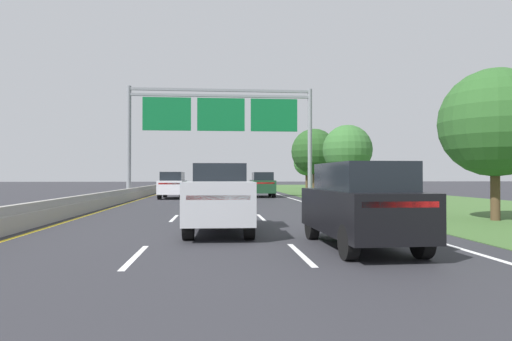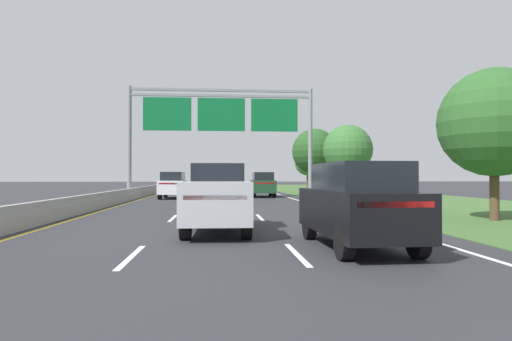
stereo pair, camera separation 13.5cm
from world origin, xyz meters
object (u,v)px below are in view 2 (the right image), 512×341
Objects in this scene: overhead_sign_gantry at (221,119)px; roadside_tree_near at (494,123)px; car_white_left_lane_suv at (173,185)px; pickup_truck_silver at (218,198)px; car_black_right_lane_suv at (357,204)px; car_darkgreen_right_lane_suv at (263,184)px; roadside_tree_mid at (348,150)px; roadside_tree_far at (315,152)px; car_blue_centre_lane_sedan at (216,191)px; roadside_tree_distant at (308,162)px; car_navy_centre_lane_sedan at (217,186)px.

overhead_sign_gantry is 2.47× the size of roadside_tree_near.
overhead_sign_gantry is 6.55m from car_white_left_lane_suv.
pickup_truck_silver is (-0.26, -21.75, -5.33)m from overhead_sign_gantry.
car_darkgreen_right_lane_suv is (0.36, 27.14, 0.00)m from car_black_right_lane_suv.
car_black_right_lane_suv is at bearing -106.00° from roadside_tree_mid.
car_black_right_lane_suv is 0.71× the size of roadside_tree_far.
roadside_tree_distant is (12.80, 33.02, 2.90)m from car_blue_centre_lane_sedan.
car_blue_centre_lane_sedan is 35.53m from roadside_tree_distant.
roadside_tree_far is at bearing -99.07° from roadside_tree_distant.
roadside_tree_far is at bearing 92.10° from roadside_tree_near.
pickup_truck_silver is 1.15× the size of car_darkgreen_right_lane_suv.
car_black_right_lane_suv is 23.75m from roadside_tree_mid.
roadside_tree_near is at bearing -52.84° from car_black_right_lane_suv.
roadside_tree_distant is (1.65, 45.24, -0.20)m from roadside_tree_near.
car_blue_centre_lane_sedan is 0.93× the size of car_darkgreen_right_lane_suv.
car_navy_centre_lane_sedan is 14.12m from roadside_tree_mid.
car_white_left_lane_suv is at bearing 14.02° from car_black_right_lane_suv.
car_darkgreen_right_lane_suv is 22.46m from roadside_tree_near.
roadside_tree_distant is at bearing -33.89° from car_navy_centre_lane_sedan.
car_navy_centre_lane_sedan is (-3.89, 5.01, -0.28)m from car_darkgreen_right_lane_suv.
car_navy_centre_lane_sedan is (-0.33, 6.77, -5.58)m from overhead_sign_gantry.
roadside_tree_near reaches higher than car_white_left_lane_suv.
car_black_right_lane_suv is (3.45, -3.63, 0.02)m from pickup_truck_silver.
roadside_tree_far reaches higher than car_darkgreen_right_lane_suv.
car_navy_centre_lane_sedan is at bearing 136.64° from roadside_tree_mid.
pickup_truck_silver is 1.23× the size of car_navy_centre_lane_sedan.
car_navy_centre_lane_sedan is 0.72× the size of roadside_tree_near.
car_black_right_lane_suv is at bearing -100.15° from roadside_tree_distant.
car_darkgreen_right_lane_suv is 6.34m from car_navy_centre_lane_sedan.
car_white_left_lane_suv is at bearing 169.52° from roadside_tree_mid.
roadside_tree_mid reaches higher than car_darkgreen_right_lane_suv.
roadside_tree_far reaches higher than car_navy_centre_lane_sedan.
roadside_tree_far is at bearing -54.60° from car_white_left_lane_suv.
car_navy_centre_lane_sedan is 0.79× the size of roadside_tree_distant.
pickup_truck_silver is at bearing -117.58° from roadside_tree_mid.
car_black_right_lane_suv is at bearing -141.26° from roadside_tree_near.
car_white_left_lane_suv is (-3.42, 6.92, 0.28)m from car_blue_centre_lane_sedan.
pickup_truck_silver is at bearing 42.01° from car_black_right_lane_suv.
roadside_tree_mid is at bearing -95.36° from roadside_tree_distant.
overhead_sign_gantry reaches higher than car_darkgreen_right_lane_suv.
roadside_tree_far is at bearing -12.27° from car_black_right_lane_suv.
overhead_sign_gantry is at bearing -177.49° from car_navy_centre_lane_sedan.
roadside_tree_far is at bearing -77.64° from car_navy_centre_lane_sedan.
roadside_tree_far is (-1.04, 28.35, 0.41)m from roadside_tree_near.
roadside_tree_mid is 0.86× the size of roadside_tree_far.
overhead_sign_gantry reaches higher than roadside_tree_far.
overhead_sign_gantry is at bearing -85.93° from car_white_left_lane_suv.
car_black_right_lane_suv is 1.08× the size of car_navy_centre_lane_sedan.
car_blue_centre_lane_sedan is at bearing 157.00° from car_darkgreen_right_lane_suv.
car_navy_centre_lane_sedan is 0.77× the size of roadside_tree_mid.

